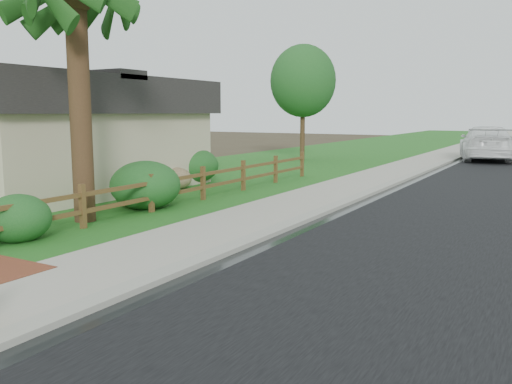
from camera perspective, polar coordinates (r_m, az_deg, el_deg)
The scene contains 14 objects.
ground at distance 8.89m, azimuth -15.19°, elevation -9.83°, with size 120.00×120.00×0.00m, color #3D3121.
curb at distance 41.39m, azimuth 22.01°, elevation 4.05°, with size 0.40×90.00×0.12m, color gray.
wet_gutter at distance 41.35m, azimuth 22.49°, elevation 3.96°, with size 0.50×90.00×0.00m, color black.
sidewalk at distance 41.59m, azimuth 20.24°, elevation 4.15°, with size 2.20×90.00×0.10m, color #A09B8B.
grass_strip at distance 41.95m, azimuth 17.67°, elevation 4.27°, with size 1.60×90.00×0.06m, color #18541A.
lawn_near at distance 43.35m, azimuth 10.93°, elevation 4.62°, with size 9.00×90.00×0.04m, color #18541A.
ranch_fence at distance 15.79m, azimuth -8.13°, elevation 0.58°, with size 0.12×16.92×1.10m.
house at distance 21.40m, azimuth -23.10°, elevation 5.94°, with size 10.60×9.60×4.05m.
white_suv at distance 34.05m, azimuth 23.08°, elevation 4.76°, with size 2.72×6.70×1.94m, color white.
boulder at distance 19.57m, azimuth -8.39°, elevation 1.43°, with size 1.20×0.90×0.80m, color brown.
shrub_a at distance 12.49m, azimuth -23.78°, elevation -2.57°, with size 1.38×1.38×1.03m, color #1B4C1E.
shrub_b at distance 15.63m, azimuth -11.56°, elevation 0.70°, with size 1.98×1.98×1.39m, color #1B4C1E.
shrub_d at distance 21.13m, azimuth -6.74°, elevation 2.78°, with size 2.05×2.05×1.40m, color #1B4C1E.
tree_near_left at distance 30.95m, azimuth 4.98°, elevation 11.55°, with size 3.67×3.67×6.50m.
Camera 1 is at (6.04, -5.92, 2.73)m, focal length 38.00 mm.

